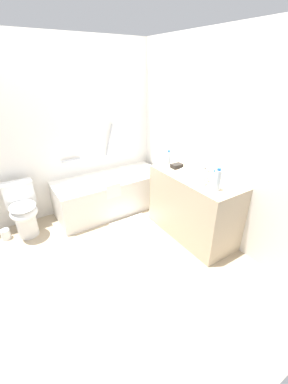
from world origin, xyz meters
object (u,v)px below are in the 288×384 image
water_bottle_1 (169,158)px  drinking_glass_0 (203,181)px  bath_mat (132,224)px  sink_basin (193,173)px  sink_faucet (204,169)px  toilet_paper_roll (6,234)px  toilet (23,210)px  amenity_basket (177,166)px  drinking_glass_1 (206,177)px  bathtub (111,192)px  water_bottle_0 (214,179)px  water_bottle_2 (218,180)px

water_bottle_1 → drinking_glass_0: bearing=-95.3°
water_bottle_1 → bath_mat: 1.06m
sink_basin → water_bottle_1: bearing=93.3°
sink_faucet → toilet_paper_roll: bearing=153.1°
toilet → sink_faucet: (2.00, -1.12, 0.51)m
sink_faucet → drinking_glass_0: drinking_glass_0 is taller
sink_basin → drinking_glass_0: drinking_glass_0 is taller
amenity_basket → toilet: bearing=155.1°
bath_mat → toilet_paper_roll: size_ratio=4.19×
toilet → drinking_glass_0: bearing=53.9°
sink_faucet → drinking_glass_1: size_ratio=1.56×
bathtub → water_bottle_0: bearing=-68.4°
toilet → drinking_glass_0: (1.71, -1.38, 0.52)m
sink_basin → water_bottle_1: 0.45m
drinking_glass_1 → bath_mat: bearing=125.6°
drinking_glass_1 → amenity_basket: drinking_glass_1 is taller
toilet → bath_mat: toilet is taller
toilet → water_bottle_1: water_bottle_1 is taller
amenity_basket → sink_basin: bearing=-88.0°
sink_basin → water_bottle_2: water_bottle_2 is taller
drinking_glass_0 → sink_faucet: bearing=42.1°
bathtub → water_bottle_1: bathtub is taller
toilet → drinking_glass_0: size_ratio=7.56×
water_bottle_2 → drinking_glass_1: (0.07, 0.21, -0.06)m
water_bottle_2 → drinking_glass_0: water_bottle_2 is taller
bathtub → sink_basin: 1.37m
bathtub → amenity_basket: bearing=-54.1°
sink_faucet → toilet: bearing=150.7°
sink_basin → drinking_glass_1: drinking_glass_1 is taller
drinking_glass_1 → toilet_paper_roll: drinking_glass_1 is taller
bathtub → toilet_paper_roll: (-1.48, 0.06, -0.22)m
toilet_paper_roll → sink_basin: bearing=-29.0°
bathtub → amenity_basket: 1.15m
toilet → amenity_basket: size_ratio=5.02×
water_bottle_2 → water_bottle_1: bearing=87.2°
drinking_glass_1 → amenity_basket: bearing=91.0°
drinking_glass_1 → drinking_glass_0: bearing=-155.9°
water_bottle_1 → bath_mat: size_ratio=0.34×
sink_basin → toilet_paper_roll: 2.50m
water_bottle_0 → bath_mat: size_ratio=0.34×
sink_basin → bath_mat: bearing=135.1°
sink_faucet → drinking_glass_1: drinking_glass_1 is taller
amenity_basket → drinking_glass_0: bearing=-98.4°
bathtub → water_bottle_2: bathtub is taller
water_bottle_0 → drinking_glass_1: (0.02, 0.13, -0.04)m
sink_basin → water_bottle_1: size_ratio=1.73×
toilet → toilet_paper_roll: toilet is taller
sink_faucet → water_bottle_2: size_ratio=0.63×
sink_basin → water_bottle_0: water_bottle_0 is taller
water_bottle_1 → toilet_paper_roll: 2.33m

